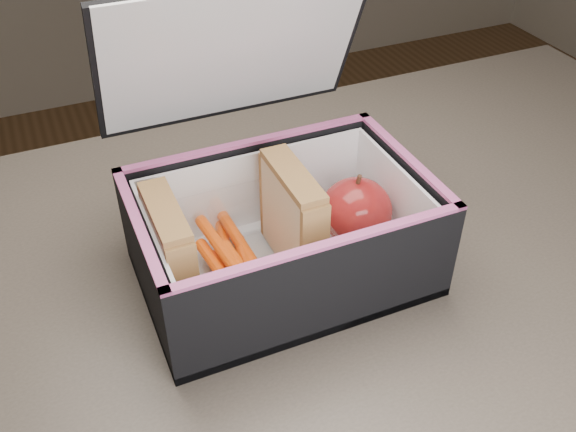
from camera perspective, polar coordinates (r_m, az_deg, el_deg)
kitchen_table at (r=0.70m, az=4.74°, el=-12.17°), size 1.20×0.80×0.75m
lunch_bag at (r=0.62m, az=-0.64°, el=-0.86°), size 0.28×0.26×0.27m
plastic_tub at (r=0.61m, az=-4.77°, el=-3.20°), size 0.16×0.12×0.07m
sandwich_left at (r=0.59m, az=-10.39°, el=-3.23°), size 0.03×0.09×0.10m
sandwich_right at (r=0.61m, az=0.40°, el=-0.18°), size 0.03×0.10×0.11m
carrot_sticks at (r=0.62m, az=-4.65°, el=-4.36°), size 0.05×0.17×0.03m
paper_napkin at (r=0.67m, az=5.44°, el=-2.22°), size 0.10×0.10×0.01m
red_apple at (r=0.65m, az=6.08°, el=0.47°), size 0.09×0.09×0.08m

